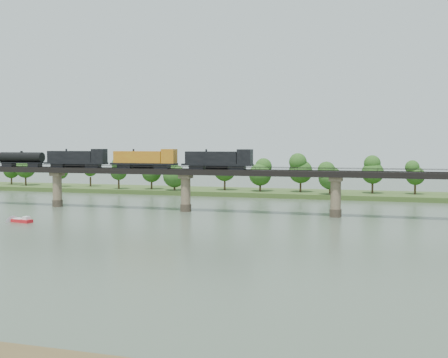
# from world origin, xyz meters

# --- Properties ---
(ground) EXTENTS (400.00, 400.00, 0.00)m
(ground) POSITION_xyz_m (0.00, 0.00, 0.00)
(ground) COLOR #394839
(ground) RESTS_ON ground
(far_bank) EXTENTS (300.00, 24.00, 1.60)m
(far_bank) POSITION_xyz_m (0.00, 85.00, 0.80)
(far_bank) COLOR #324B1E
(far_bank) RESTS_ON ground
(bridge) EXTENTS (236.00, 30.00, 11.50)m
(bridge) POSITION_xyz_m (0.00, 30.00, 5.46)
(bridge) COLOR #473A2D
(bridge) RESTS_ON ground
(bridge_superstructure) EXTENTS (220.00, 4.90, 0.75)m
(bridge_superstructure) POSITION_xyz_m (0.00, 30.00, 11.79)
(bridge_superstructure) COLOR black
(bridge_superstructure) RESTS_ON bridge
(far_treeline) EXTENTS (289.06, 17.54, 13.60)m
(far_treeline) POSITION_xyz_m (-8.21, 80.52, 8.83)
(far_treeline) COLOR #382619
(far_treeline) RESTS_ON far_bank
(freight_train) EXTENTS (78.21, 3.05, 5.38)m
(freight_train) POSITION_xyz_m (-19.33, 30.00, 14.07)
(freight_train) COLOR black
(freight_train) RESTS_ON bridge
(motorboat) EXTENTS (5.59, 2.91, 1.49)m
(motorboat) POSITION_xyz_m (-28.74, -1.26, 0.51)
(motorboat) COLOR red
(motorboat) RESTS_ON ground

